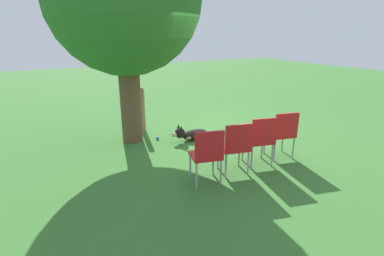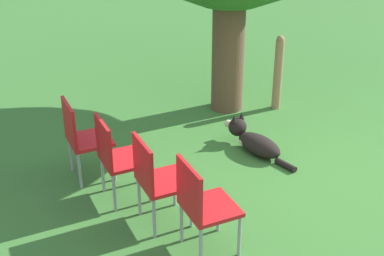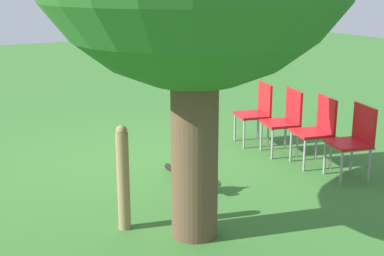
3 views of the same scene
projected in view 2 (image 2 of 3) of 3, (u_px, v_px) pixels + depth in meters
ground_plane at (299, 160)px, 6.00m from camera, size 30.00×30.00×0.00m
dog at (254, 141)px, 6.14m from camera, size 0.28×1.08×0.38m
fence_post at (278, 72)px, 7.05m from camera, size 0.12×0.12×1.01m
red_chair_0 at (201, 202)px, 4.38m from camera, size 0.51×0.53×0.87m
red_chair_1 at (155, 176)px, 4.74m from camera, size 0.51×0.53×0.87m
red_chair_2 at (116, 154)px, 5.10m from camera, size 0.51×0.53×0.87m
red_chair_3 at (82, 135)px, 5.46m from camera, size 0.51×0.53×0.87m
tennis_ball at (240, 121)px, 6.82m from camera, size 0.07×0.07×0.07m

